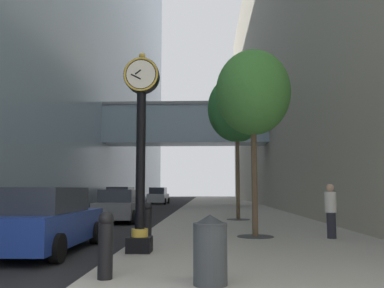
{
  "coord_description": "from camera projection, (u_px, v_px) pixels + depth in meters",
  "views": [
    {
      "loc": [
        2.08,
        -4.19,
        1.58
      ],
      "look_at": [
        1.06,
        22.11,
        4.52
      ],
      "focal_mm": 37.79,
      "sensor_mm": 36.0,
      "label": 1
    }
  ],
  "objects": [
    {
      "name": "ground_plane",
      "position": [
        181.0,
        210.0,
        30.88
      ],
      "size": [
        110.0,
        110.0,
        0.0
      ],
      "primitive_type": "plane",
      "color": "black",
      "rests_on": "ground"
    },
    {
      "name": "sidewalk_right",
      "position": [
        225.0,
        207.0,
        33.73
      ],
      "size": [
        7.08,
        80.0,
        0.14
      ],
      "primitive_type": "cube",
      "color": "#9E998E",
      "rests_on": "ground"
    },
    {
      "name": "building_block_right",
      "position": [
        317.0,
        43.0,
        34.99
      ],
      "size": [
        9.0,
        80.0,
        28.43
      ],
      "color": "#A89E89",
      "rests_on": "ground"
    },
    {
      "name": "street_clock",
      "position": [
        141.0,
        140.0,
        9.5
      ],
      "size": [
        0.84,
        0.55,
        4.71
      ],
      "color": "black",
      "rests_on": "sidewalk_right"
    },
    {
      "name": "bollard_nearest",
      "position": [
        106.0,
        243.0,
        6.54
      ],
      "size": [
        0.25,
        0.25,
        1.08
      ],
      "color": "black",
      "rests_on": "sidewalk_right"
    },
    {
      "name": "bollard_third",
      "position": [
        147.0,
        221.0,
        11.05
      ],
      "size": [
        0.25,
        0.25,
        1.08
      ],
      "color": "black",
      "rests_on": "sidewalk_right"
    },
    {
      "name": "street_tree_near",
      "position": [
        253.0,
        93.0,
        12.7
      ],
      "size": [
        2.34,
        2.34,
        5.81
      ],
      "color": "#333335",
      "rests_on": "sidewalk_right"
    },
    {
      "name": "street_tree_mid_near",
      "position": [
        237.0,
        109.0,
        19.62
      ],
      "size": [
        2.85,
        2.85,
        6.98
      ],
      "color": "#333335",
      "rests_on": "sidewalk_right"
    },
    {
      "name": "trash_bin",
      "position": [
        210.0,
        248.0,
        6.14
      ],
      "size": [
        0.53,
        0.53,
        1.05
      ],
      "color": "#383D42",
      "rests_on": "sidewalk_right"
    },
    {
      "name": "pedestrian_walking",
      "position": [
        331.0,
        210.0,
        11.89
      ],
      "size": [
        0.42,
        0.42,
        1.59
      ],
      "color": "#23232D",
      "rests_on": "sidewalk_right"
    },
    {
      "name": "car_blue_near",
      "position": [
        46.0,
        221.0,
        10.14
      ],
      "size": [
        1.95,
        4.49,
        1.62
      ],
      "color": "navy",
      "rests_on": "ground"
    },
    {
      "name": "car_black_mid",
      "position": [
        121.0,
        199.0,
        31.31
      ],
      "size": [
        2.11,
        4.49,
        1.74
      ],
      "color": "black",
      "rests_on": "ground"
    },
    {
      "name": "car_white_far",
      "position": [
        158.0,
        196.0,
        42.75
      ],
      "size": [
        2.07,
        4.26,
        1.74
      ],
      "color": "silver",
      "rests_on": "ground"
    },
    {
      "name": "car_grey_trailing",
      "position": [
        120.0,
        206.0,
        19.55
      ],
      "size": [
        2.03,
        4.26,
        1.55
      ],
      "color": "slate",
      "rests_on": "ground"
    }
  ]
}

